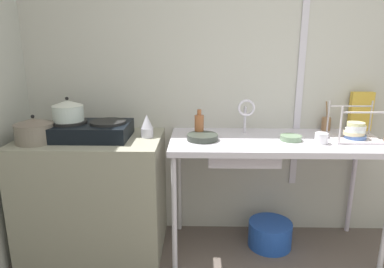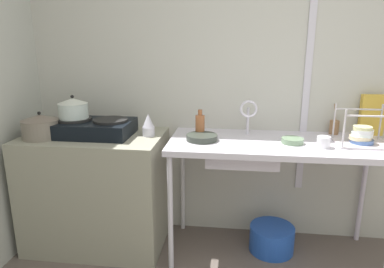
{
  "view_description": "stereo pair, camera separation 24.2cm",
  "coord_description": "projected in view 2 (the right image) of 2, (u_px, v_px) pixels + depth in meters",
  "views": [
    {
      "loc": [
        -0.62,
        -0.82,
        1.53
      ],
      "look_at": [
        -0.67,
        1.53,
        0.9
      ],
      "focal_mm": 32.28,
      "sensor_mm": 36.0,
      "label": 1
    },
    {
      "loc": [
        -0.38,
        -0.8,
        1.53
      ],
      "look_at": [
        -0.67,
        1.53,
        0.9
      ],
      "focal_mm": 32.28,
      "sensor_mm": 36.0,
      "label": 2
    }
  ],
  "objects": [
    {
      "name": "counter_sink",
      "position": [
        277.0,
        151.0,
        2.38
      ],
      "size": [
        1.48,
        0.62,
        0.87
      ],
      "color": "silver",
      "rests_on": "ground"
    },
    {
      "name": "faucet",
      "position": [
        248.0,
        112.0,
        2.47
      ],
      "size": [
        0.13,
        0.07,
        0.26
      ],
      "color": "silver",
      "rests_on": "counter_sink"
    },
    {
      "name": "frying_pan",
      "position": [
        202.0,
        137.0,
        2.39
      ],
      "size": [
        0.22,
        0.22,
        0.04
      ],
      "primitive_type": "cylinder",
      "color": "#31372F",
      "rests_on": "counter_sink"
    },
    {
      "name": "percolator",
      "position": [
        148.0,
        125.0,
        2.49
      ],
      "size": [
        0.09,
        0.09,
        0.16
      ],
      "color": "silver",
      "rests_on": "counter_concrete"
    },
    {
      "name": "small_bowl_on_drainboard",
      "position": [
        292.0,
        141.0,
        2.32
      ],
      "size": [
        0.15,
        0.15,
        0.04
      ],
      "primitive_type": "cylinder",
      "color": "slate",
      "rests_on": "counter_sink"
    },
    {
      "name": "utensil_jar",
      "position": [
        334.0,
        127.0,
        2.55
      ],
      "size": [
        0.07,
        0.07,
        0.22
      ],
      "color": "#8F6645",
      "rests_on": "counter_sink"
    },
    {
      "name": "stove",
      "position": [
        93.0,
        127.0,
        2.51
      ],
      "size": [
        0.57,
        0.38,
        0.12
      ],
      "color": "black",
      "rests_on": "counter_concrete"
    },
    {
      "name": "cup_by_rack",
      "position": [
        324.0,
        142.0,
        2.22
      ],
      "size": [
        0.09,
        0.09,
        0.07
      ],
      "primitive_type": "cylinder",
      "color": "silver",
      "rests_on": "counter_sink"
    },
    {
      "name": "pot_beside_stove",
      "position": [
        41.0,
        126.0,
        2.43
      ],
      "size": [
        0.26,
        0.26,
        0.19
      ],
      "color": "slate",
      "rests_on": "counter_concrete"
    },
    {
      "name": "wall_metal_strip",
      "position": [
        310.0,
        46.0,
        2.46
      ],
      "size": [
        0.05,
        0.01,
        2.19
      ],
      "primitive_type": "cube",
      "color": "silver"
    },
    {
      "name": "bucket_on_floor",
      "position": [
        272.0,
        238.0,
        2.6
      ],
      "size": [
        0.33,
        0.33,
        0.2
      ],
      "primitive_type": "cylinder",
      "color": "#204CB0",
      "rests_on": "ground"
    },
    {
      "name": "dish_rack",
      "position": [
        362.0,
        137.0,
        2.28
      ],
      "size": [
        0.32,
        0.25,
        0.26
      ],
      "color": "#BCB5B9",
      "rests_on": "counter_sink"
    },
    {
      "name": "sink_basin",
      "position": [
        242.0,
        152.0,
        2.38
      ],
      "size": [
        0.48,
        0.35,
        0.15
      ],
      "primitive_type": "cube",
      "color": "silver",
      "rests_on": "counter_sink"
    },
    {
      "name": "cereal_box",
      "position": [
        372.0,
        115.0,
        2.5
      ],
      "size": [
        0.17,
        0.05,
        0.3
      ],
      "primitive_type": "cube",
      "rotation": [
        0.0,
        0.0,
        0.01
      ],
      "color": "gold",
      "rests_on": "counter_sink"
    },
    {
      "name": "bottle_by_sink",
      "position": [
        200.0,
        125.0,
        2.47
      ],
      "size": [
        0.07,
        0.07,
        0.2
      ],
      "color": "#985731",
      "rests_on": "counter_sink"
    },
    {
      "name": "wall_back",
      "position": [
        287.0,
        64.0,
        2.57
      ],
      "size": [
        4.73,
        0.1,
        2.74
      ],
      "primitive_type": "cube",
      "color": "#B8B7AC",
      "rests_on": "ground"
    },
    {
      "name": "counter_concrete",
      "position": [
        97.0,
        190.0,
        2.64
      ],
      "size": [
        1.01,
        0.62,
        0.87
      ],
      "primitive_type": "cube",
      "color": "gray",
      "rests_on": "ground"
    },
    {
      "name": "pot_on_left_burner",
      "position": [
        73.0,
        108.0,
        2.49
      ],
      "size": [
        0.21,
        0.21,
        0.17
      ],
      "color": "silver",
      "rests_on": "stove"
    }
  ]
}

